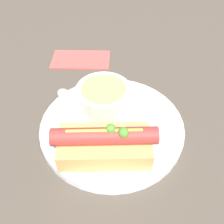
{
  "coord_description": "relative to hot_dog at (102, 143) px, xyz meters",
  "views": [
    {
      "loc": [
        0.06,
        -0.3,
        0.36
      ],
      "look_at": [
        0.0,
        0.0,
        0.05
      ],
      "focal_mm": 42.0,
      "sensor_mm": 36.0,
      "label": 1
    }
  ],
  "objects": [
    {
      "name": "ground_plane",
      "position": [
        0.0,
        0.06,
        -0.04
      ],
      "size": [
        4.0,
        4.0,
        0.0
      ],
      "primitive_type": "plane",
      "color": "#4C4238"
    },
    {
      "name": "dinner_plate",
      "position": [
        0.0,
        0.06,
        -0.03
      ],
      "size": [
        0.25,
        0.25,
        0.01
      ],
      "color": "white",
      "rests_on": "ground_plane"
    },
    {
      "name": "hot_dog",
      "position": [
        0.0,
        0.0,
        0.0
      ],
      "size": [
        0.16,
        0.1,
        0.06
      ],
      "rotation": [
        0.0,
        0.0,
        0.21
      ],
      "color": "tan",
      "rests_on": "dinner_plate"
    },
    {
      "name": "soup_bowl",
      "position": [
        -0.02,
        0.1,
        0.0
      ],
      "size": [
        0.1,
        0.1,
        0.05
      ],
      "color": "silver",
      "rests_on": "dinner_plate"
    },
    {
      "name": "spoon",
      "position": [
        -0.08,
        0.1,
        -0.02
      ],
      "size": [
        0.12,
        0.12,
        0.01
      ],
      "rotation": [
        0.0,
        0.0,
        2.35
      ],
      "color": "#B7B7BC",
      "rests_on": "dinner_plate"
    },
    {
      "name": "napkin",
      "position": [
        -0.11,
        0.26,
        -0.04
      ],
      "size": [
        0.15,
        0.09,
        0.01
      ],
      "rotation": [
        0.0,
        0.0,
        0.15
      ],
      "color": "#E04C47",
      "rests_on": "ground_plane"
    }
  ]
}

